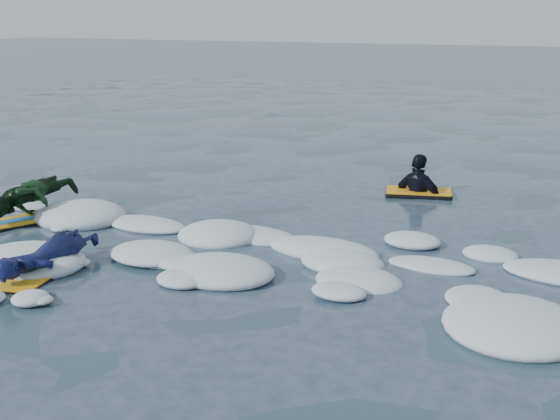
{
  "coord_description": "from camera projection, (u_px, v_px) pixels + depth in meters",
  "views": [
    {
      "loc": [
        3.93,
        -5.76,
        2.65
      ],
      "look_at": [
        0.44,
        1.6,
        0.38
      ],
      "focal_mm": 45.0,
      "sensor_mm": 36.0,
      "label": 1
    }
  ],
  "objects": [
    {
      "name": "prone_woman_unit",
      "position": [
        45.0,
        257.0,
        7.39
      ],
      "size": [
        0.71,
        1.47,
        0.36
      ],
      "rotation": [
        0.0,
        0.0,
        1.8
      ],
      "color": "black",
      "rests_on": "ground"
    },
    {
      "name": "ground",
      "position": [
        177.0,
        277.0,
        7.35
      ],
      "size": [
        120.0,
        120.0,
        0.0
      ],
      "primitive_type": "plane",
      "color": "#172B38",
      "rests_on": "ground"
    },
    {
      "name": "foam_band",
      "position": [
        225.0,
        248.0,
        8.25
      ],
      "size": [
        12.0,
        3.1,
        0.3
      ],
      "primitive_type": null,
      "color": "silver",
      "rests_on": "ground"
    },
    {
      "name": "waiting_rider_unit",
      "position": [
        418.0,
        201.0,
        10.7
      ],
      "size": [
        1.1,
        0.78,
        1.48
      ],
      "rotation": [
        0.0,
        0.0,
        0.27
      ],
      "color": "black",
      "rests_on": "ground"
    },
    {
      "name": "prone_child_unit",
      "position": [
        32.0,
        201.0,
        9.27
      ],
      "size": [
        0.85,
        1.41,
        0.54
      ],
      "rotation": [
        0.0,
        0.0,
        1.12
      ],
      "color": "black",
      "rests_on": "ground"
    }
  ]
}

